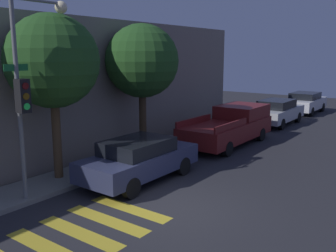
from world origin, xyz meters
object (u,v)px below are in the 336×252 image
traffic_light_pole (30,74)px  tree_midblock (142,62)px  tree_near_corner (52,62)px  sedan_middle (277,112)px  sedan_far_end (305,102)px  pickup_truck (230,126)px  sedan_near_corner (139,159)px

traffic_light_pole → tree_midblock: size_ratio=1.07×
tree_near_corner → sedan_middle: bearing=-8.5°
traffic_light_pole → sedan_middle: (15.43, -1.27, -2.83)m
sedan_far_end → tree_midblock: bearing=172.1°
sedan_middle → pickup_truck: bearing=180.0°
pickup_truck → sedan_middle: (5.97, -0.00, -0.08)m
traffic_light_pole → sedan_far_end: (20.91, -1.27, -2.84)m
traffic_light_pole → pickup_truck: bearing=-7.7°
traffic_light_pole → tree_midblock: (5.67, 0.84, 0.22)m
traffic_light_pole → tree_midblock: 5.74m
sedan_near_corner → pickup_truck: size_ratio=0.78×
sedan_far_end → tree_near_corner: bearing=173.8°
tree_near_corner → sedan_near_corner: bearing=-52.6°
pickup_truck → sedan_far_end: 11.45m
sedan_far_end → tree_midblock: 15.69m
traffic_light_pole → sedan_near_corner: bearing=-23.1°
pickup_truck → sedan_far_end: bearing=0.0°
tree_midblock → sedan_near_corner: bearing=-141.9°
traffic_light_pole → sedan_near_corner: 4.32m
pickup_truck → tree_midblock: tree_midblock is taller
pickup_truck → tree_near_corner: bearing=165.4°
pickup_truck → sedan_middle: size_ratio=1.21×
traffic_light_pole → sedan_near_corner: traffic_light_pole is taller
traffic_light_pole → sedan_near_corner: (2.98, -1.27, -2.86)m
sedan_near_corner → tree_near_corner: 4.12m
traffic_light_pole → sedan_middle: bearing=-4.7°
pickup_truck → tree_midblock: size_ratio=1.04×
sedan_middle → tree_near_corner: 14.57m
tree_midblock → tree_near_corner: bearing=-180.0°
sedan_near_corner → tree_near_corner: size_ratio=0.80×
tree_midblock → pickup_truck: bearing=-29.1°
traffic_light_pole → pickup_truck: (9.46, -1.27, -2.75)m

